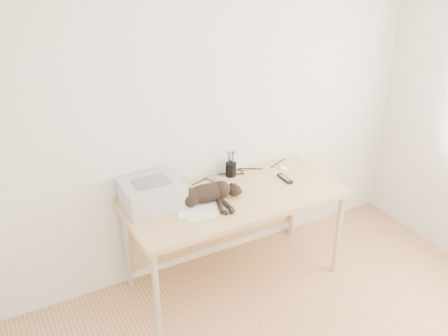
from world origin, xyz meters
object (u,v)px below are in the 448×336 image
cat (204,195)px  mug (181,184)px  desk (230,206)px  printer (152,194)px  pen_cup (231,169)px  mouse (283,166)px

cat → mug: bearing=110.7°
desk → mug: (-0.30, 0.19, 0.18)m
printer → pen_cup: bearing=10.4°
desk → pen_cup: 0.31m
pen_cup → mouse: pen_cup is taller
printer → cat: (0.33, -0.14, -0.03)m
pen_cup → mouse: size_ratio=1.97×
printer → mug: size_ratio=4.43×
desk → mouse: (0.55, 0.12, 0.15)m
mug → desk: bearing=-32.7°
desk → mouse: 0.58m
desk → pen_cup: bearing=58.9°
printer → cat: 0.36m
printer → mouse: printer is taller
desk → mug: 0.40m
mug → pen_cup: pen_cup is taller
printer → mug: printer is taller
desk → pen_cup: pen_cup is taller
pen_cup → mug: bearing=-178.7°
desk → cat: 0.31m
desk → printer: printer is taller
mouse → printer: bearing=-169.5°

